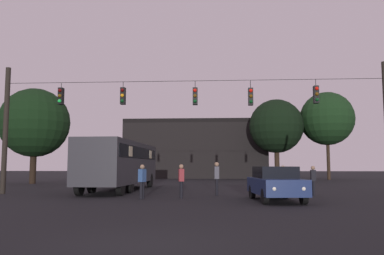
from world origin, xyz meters
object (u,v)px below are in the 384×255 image
at_px(tree_right_far, 35,123).
at_px(pedestrian_crossing_left, 181,179).
at_px(city_bus, 121,161).
at_px(tree_left_silhouette, 276,126).
at_px(car_near_right, 275,183).
at_px(pedestrian_crossing_center, 283,178).
at_px(pedestrian_near_bus, 313,179).
at_px(tree_behind_building, 327,119).
at_px(pedestrian_trailing, 142,180).
at_px(pedestrian_crossing_right, 217,176).

bearing_deg(tree_right_far, pedestrian_crossing_left, -45.29).
bearing_deg(city_bus, tree_left_silhouette, 57.55).
height_order(tree_left_silhouette, tree_right_far, tree_left_silhouette).
height_order(car_near_right, pedestrian_crossing_left, pedestrian_crossing_left).
bearing_deg(pedestrian_crossing_center, pedestrian_near_bus, -35.91).
relative_size(tree_behind_building, tree_right_far, 1.18).
xyz_separation_m(pedestrian_crossing_left, pedestrian_trailing, (-1.80, -0.59, -0.01)).
relative_size(pedestrian_crossing_center, pedestrian_crossing_right, 0.90).
bearing_deg(tree_left_silhouette, pedestrian_crossing_left, -108.36).
xyz_separation_m(pedestrian_crossing_right, tree_behind_building, (12.64, 24.32, 5.91)).
bearing_deg(pedestrian_crossing_left, tree_right_far, 134.71).
xyz_separation_m(pedestrian_crossing_left, pedestrian_crossing_right, (1.72, 1.79, 0.08)).
xyz_separation_m(tree_left_silhouette, tree_behind_building, (5.79, 0.27, 0.86)).
relative_size(city_bus, tree_right_far, 1.31).
relative_size(city_bus, pedestrian_crossing_left, 6.81).
relative_size(pedestrian_crossing_right, tree_left_silhouette, 0.19).
relative_size(city_bus, pedestrian_near_bus, 7.14).
xyz_separation_m(car_near_right, pedestrian_crossing_center, (1.00, 3.87, 0.08)).
bearing_deg(pedestrian_crossing_center, pedestrian_crossing_right, -167.55).
distance_m(pedestrian_trailing, tree_left_silhouette, 28.85).
distance_m(pedestrian_crossing_right, tree_left_silhouette, 25.51).
height_order(pedestrian_crossing_right, tree_left_silhouette, tree_left_silhouette).
xyz_separation_m(pedestrian_trailing, tree_right_far, (-12.57, 15.10, 4.44)).
height_order(car_near_right, tree_behind_building, tree_behind_building).
relative_size(car_near_right, tree_behind_building, 0.45).
xyz_separation_m(pedestrian_crossing_center, tree_right_far, (-19.67, 11.93, 4.47)).
xyz_separation_m(pedestrian_crossing_right, tree_left_silhouette, (6.86, 24.05, 5.05)).
xyz_separation_m(pedestrian_crossing_center, pedestrian_near_bus, (1.36, -0.98, -0.01)).
bearing_deg(pedestrian_crossing_right, tree_left_silhouette, 74.09).
bearing_deg(pedestrian_crossing_right, tree_behind_building, 62.53).
xyz_separation_m(pedestrian_crossing_center, tree_left_silhouette, (3.27, 23.26, 5.16)).
relative_size(city_bus, tree_behind_building, 1.11).
distance_m(car_near_right, pedestrian_near_bus, 3.73).
height_order(car_near_right, pedestrian_crossing_right, pedestrian_crossing_right).
bearing_deg(car_near_right, tree_left_silhouette, 81.05).
height_order(pedestrian_near_bus, tree_behind_building, tree_behind_building).
height_order(car_near_right, tree_right_far, tree_right_far).
distance_m(pedestrian_crossing_center, tree_right_far, 23.43).
relative_size(pedestrian_crossing_left, tree_right_far, 0.19).
xyz_separation_m(pedestrian_trailing, tree_behind_building, (16.16, 26.69, 6.00)).
bearing_deg(tree_right_far, pedestrian_near_bus, -31.55).
distance_m(pedestrian_crossing_right, pedestrian_near_bus, 4.95).
bearing_deg(pedestrian_crossing_center, pedestrian_trailing, -155.97).
bearing_deg(pedestrian_crossing_right, pedestrian_crossing_left, -133.90).
distance_m(city_bus, tree_behind_building, 28.24).
relative_size(pedestrian_crossing_center, tree_behind_building, 0.16).
bearing_deg(pedestrian_crossing_center, car_near_right, -104.51).
bearing_deg(pedestrian_near_bus, car_near_right, -129.27).
bearing_deg(pedestrian_crossing_right, pedestrian_trailing, -145.95).
distance_m(pedestrian_crossing_center, tree_left_silhouette, 24.05).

